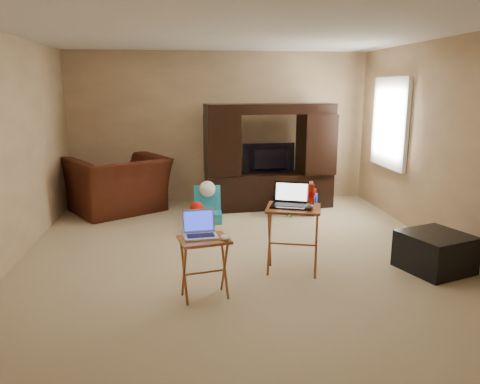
{
  "coord_description": "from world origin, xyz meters",
  "views": [
    {
      "loc": [
        -0.59,
        -5.17,
        1.94
      ],
      "look_at": [
        0.0,
        -0.2,
        0.8
      ],
      "focal_mm": 35.0,
      "sensor_mm": 36.0,
      "label": 1
    }
  ],
  "objects": [
    {
      "name": "floor",
      "position": [
        0.0,
        0.0,
        0.0
      ],
      "size": [
        5.5,
        5.5,
        0.0
      ],
      "primitive_type": "plane",
      "color": "tan",
      "rests_on": "ground"
    },
    {
      "name": "ceiling",
      "position": [
        0.0,
        0.0,
        2.5
      ],
      "size": [
        5.5,
        5.5,
        0.0
      ],
      "primitive_type": "plane",
      "rotation": [
        3.14,
        0.0,
        0.0
      ],
      "color": "silver",
      "rests_on": "ground"
    },
    {
      "name": "wall_back",
      "position": [
        0.0,
        2.75,
        1.25
      ],
      "size": [
        5.0,
        0.0,
        5.0
      ],
      "primitive_type": "plane",
      "rotation": [
        1.57,
        0.0,
        0.0
      ],
      "color": "tan",
      "rests_on": "ground"
    },
    {
      "name": "wall_front",
      "position": [
        0.0,
        -2.75,
        1.25
      ],
      "size": [
        5.0,
        0.0,
        5.0
      ],
      "primitive_type": "plane",
      "rotation": [
        -1.57,
        0.0,
        0.0
      ],
      "color": "tan",
      "rests_on": "ground"
    },
    {
      "name": "wall_left",
      "position": [
        -2.5,
        0.0,
        1.25
      ],
      "size": [
        0.0,
        5.5,
        5.5
      ],
      "primitive_type": "plane",
      "rotation": [
        1.57,
        0.0,
        1.57
      ],
      "color": "tan",
      "rests_on": "ground"
    },
    {
      "name": "wall_right",
      "position": [
        2.5,
        0.0,
        1.25
      ],
      "size": [
        0.0,
        5.5,
        5.5
      ],
      "primitive_type": "plane",
      "rotation": [
        1.57,
        0.0,
        -1.57
      ],
      "color": "tan",
      "rests_on": "ground"
    },
    {
      "name": "window_pane",
      "position": [
        2.48,
        1.55,
        1.4
      ],
      "size": [
        0.0,
        1.2,
        1.2
      ],
      "primitive_type": "plane",
      "rotation": [
        1.57,
        0.0,
        -1.57
      ],
      "color": "white",
      "rests_on": "ground"
    },
    {
      "name": "window_frame",
      "position": [
        2.46,
        1.55,
        1.4
      ],
      "size": [
        0.06,
        1.14,
        1.34
      ],
      "primitive_type": "cube",
      "color": "white",
      "rests_on": "ground"
    },
    {
      "name": "entertainment_center",
      "position": [
        0.75,
        2.14,
        0.84
      ],
      "size": [
        2.08,
        0.7,
        1.67
      ],
      "primitive_type": "cube",
      "rotation": [
        0.0,
        0.0,
        0.1
      ],
      "color": "black",
      "rests_on": "floor"
    },
    {
      "name": "television",
      "position": [
        0.75,
        2.09,
        0.8
      ],
      "size": [
        0.85,
        0.18,
        0.49
      ],
      "primitive_type": "imported",
      "rotation": [
        0.0,
        0.0,
        3.22
      ],
      "color": "black",
      "rests_on": "entertainment_center"
    },
    {
      "name": "recliner",
      "position": [
        -1.63,
        2.14,
        0.43
      ],
      "size": [
        1.75,
        1.7,
        0.87
      ],
      "primitive_type": "imported",
      "rotation": [
        0.0,
        0.0,
        3.71
      ],
      "color": "#491A0F",
      "rests_on": "floor"
    },
    {
      "name": "child_rocker",
      "position": [
        -0.28,
        1.41,
        0.26
      ],
      "size": [
        0.4,
        0.45,
        0.52
      ],
      "primitive_type": null,
      "rotation": [
        0.0,
        0.0,
        -0.03
      ],
      "color": "teal",
      "rests_on": "floor"
    },
    {
      "name": "plush_toy",
      "position": [
        -0.45,
        0.96,
        0.21
      ],
      "size": [
        0.38,
        0.31,
        0.42
      ],
      "primitive_type": null,
      "color": "red",
      "rests_on": "floor"
    },
    {
      "name": "push_toy",
      "position": [
        1.14,
        1.7,
        0.21
      ],
      "size": [
        0.67,
        0.58,
        0.43
      ],
      "primitive_type": null,
      "rotation": [
        0.0,
        0.0,
        -0.35
      ],
      "color": "#192FCA",
      "rests_on": "floor"
    },
    {
      "name": "ottoman",
      "position": [
        2.04,
        -0.71,
        0.2
      ],
      "size": [
        0.8,
        0.8,
        0.4
      ],
      "primitive_type": "cube",
      "rotation": [
        0.0,
        0.0,
        0.33
      ],
      "color": "black",
      "rests_on": "floor"
    },
    {
      "name": "tray_table_left",
      "position": [
        -0.44,
        -1.1,
        0.29
      ],
      "size": [
        0.51,
        0.44,
        0.58
      ],
      "primitive_type": "cube",
      "rotation": [
        0.0,
        0.0,
        0.22
      ],
      "color": "#A66428",
      "rests_on": "floor"
    },
    {
      "name": "tray_table_right",
      "position": [
        0.51,
        -0.6,
        0.36
      ],
      "size": [
        0.65,
        0.58,
        0.72
      ],
      "primitive_type": "cube",
      "rotation": [
        0.0,
        0.0,
        -0.29
      ],
      "color": "brown",
      "rests_on": "floor"
    },
    {
      "name": "laptop_left",
      "position": [
        -0.47,
        -1.07,
        0.7
      ],
      "size": [
        0.33,
        0.29,
        0.24
      ],
      "primitive_type": "cube",
      "rotation": [
        0.0,
        0.0,
        0.11
      ],
      "color": "silver",
      "rests_on": "tray_table_left"
    },
    {
      "name": "laptop_right",
      "position": [
        0.47,
        -0.58,
        0.84
      ],
      "size": [
        0.46,
        0.42,
        0.24
      ],
      "primitive_type": "cube",
      "rotation": [
        0.0,
        0.0,
        -0.36
      ],
      "color": "black",
      "rests_on": "tray_table_right"
    },
    {
      "name": "mouse_left",
      "position": [
        -0.25,
        -1.17,
        0.6
      ],
      "size": [
        0.12,
        0.14,
        0.05
      ],
      "primitive_type": "ellipsoid",
      "rotation": [
        0.0,
        0.0,
        0.4
      ],
      "color": "white",
      "rests_on": "tray_table_left"
    },
    {
      "name": "mouse_right",
      "position": [
        0.64,
        -0.72,
        0.75
      ],
      "size": [
        0.12,
        0.16,
        0.06
      ],
      "primitive_type": "ellipsoid",
      "rotation": [
        0.0,
        0.0,
        -0.24
      ],
      "color": "#38383C",
      "rests_on": "tray_table_right"
    },
    {
      "name": "water_bottle",
      "position": [
        0.71,
        -0.52,
        0.83
      ],
      "size": [
        0.07,
        0.07,
        0.22
      ],
      "primitive_type": "cylinder",
      "color": "red",
      "rests_on": "tray_table_right"
    }
  ]
}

